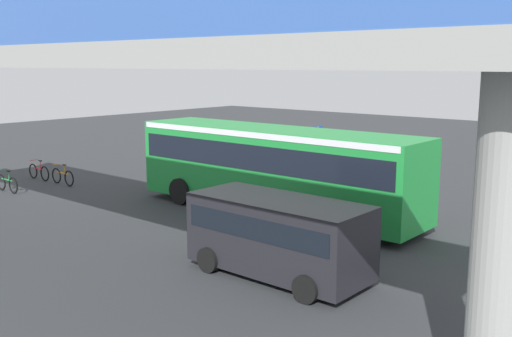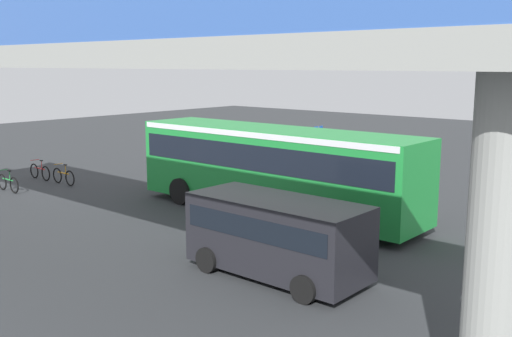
{
  "view_description": "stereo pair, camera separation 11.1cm",
  "coord_description": "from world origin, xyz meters",
  "views": [
    {
      "loc": [
        -13.46,
        17.51,
        5.44
      ],
      "look_at": [
        0.62,
        1.05,
        1.6
      ],
      "focal_mm": 41.39,
      "sensor_mm": 36.0,
      "label": 1
    },
    {
      "loc": [
        -13.54,
        17.43,
        5.44
      ],
      "look_at": [
        0.62,
        1.05,
        1.6
      ],
      "focal_mm": 41.39,
      "sensor_mm": 36.0,
      "label": 2
    }
  ],
  "objects": [
    {
      "name": "lane_dash_right",
      "position": [
        4.0,
        -2.11,
        0.0
      ],
      "size": [
        2.0,
        0.2,
        0.01
      ],
      "primitive_type": "cube",
      "color": "silver",
      "rests_on": "ground"
    },
    {
      "name": "traffic_sign",
      "position": [
        0.99,
        -3.5,
        1.89
      ],
      "size": [
        0.08,
        0.6,
        2.8
      ],
      "color": "slate",
      "rests_on": "ground"
    },
    {
      "name": "pedestrian_overpass",
      "position": [
        0.0,
        9.57,
        5.11
      ],
      "size": [
        24.13,
        2.6,
        6.96
      ],
      "color": "gray",
      "rests_on": "ground"
    },
    {
      "name": "bicycle_green",
      "position": [
        10.86,
        5.57,
        0.37
      ],
      "size": [
        1.77,
        0.44,
        0.96
      ],
      "color": "black",
      "rests_on": "ground"
    },
    {
      "name": "parked_van",
      "position": [
        -4.38,
        6.0,
        1.18
      ],
      "size": [
        4.8,
        2.17,
        2.05
      ],
      "color": "black",
      "rests_on": "ground"
    },
    {
      "name": "pedestrian",
      "position": [
        6.82,
        -2.51,
        0.89
      ],
      "size": [
        0.38,
        0.38,
        1.79
      ],
      "color": "#2D2D38",
      "rests_on": "ground"
    },
    {
      "name": "lane_dash_rightmost",
      "position": [
        8.0,
        -2.11,
        0.0
      ],
      "size": [
        2.0,
        0.2,
        0.01
      ],
      "primitive_type": "cube",
      "color": "silver",
      "rests_on": "ground"
    },
    {
      "name": "bicycle_orange",
      "position": [
        10.43,
        3.17,
        0.37
      ],
      "size": [
        1.77,
        0.44,
        0.96
      ],
      "color": "black",
      "rests_on": "ground"
    },
    {
      "name": "lane_dash_centre",
      "position": [
        0.0,
        -2.11,
        0.0
      ],
      "size": [
        2.0,
        0.2,
        0.01
      ],
      "primitive_type": "cube",
      "color": "silver",
      "rests_on": "ground"
    },
    {
      "name": "city_bus",
      "position": [
        -0.18,
        0.97,
        1.88
      ],
      "size": [
        11.54,
        2.85,
        3.15
      ],
      "color": "#1E8C38",
      "rests_on": "ground"
    },
    {
      "name": "lane_dash_left",
      "position": [
        -4.0,
        -2.11,
        0.0
      ],
      "size": [
        2.0,
        0.2,
        0.01
      ],
      "primitive_type": "cube",
      "color": "silver",
      "rests_on": "ground"
    },
    {
      "name": "ground",
      "position": [
        0.0,
        0.0,
        0.0
      ],
      "size": [
        80.0,
        80.0,
        0.0
      ],
      "primitive_type": "plane",
      "color": "#2D3033"
    },
    {
      "name": "bicycle_red",
      "position": [
        12.35,
        3.26,
        0.37
      ],
      "size": [
        1.77,
        0.44,
        0.96
      ],
      "color": "black",
      "rests_on": "ground"
    }
  ]
}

